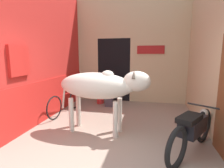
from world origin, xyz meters
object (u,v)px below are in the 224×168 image
at_px(cow, 101,86).
at_px(plastic_stool, 100,97).
at_px(bicycle, 66,102).
at_px(motorcycle_near, 192,130).
at_px(shopkeeper_seated, 110,88).

distance_m(cow, plastic_stool, 2.51).
height_order(cow, bicycle, cow).
distance_m(motorcycle_near, shopkeeper_seated, 3.32).
bearing_deg(bicycle, plastic_stool, 60.30).
bearing_deg(plastic_stool, bicycle, -119.70).
bearing_deg(shopkeeper_seated, cow, -82.56).
bearing_deg(shopkeeper_seated, bicycle, -136.99).
bearing_deg(plastic_stool, cow, -73.76).
relative_size(motorcycle_near, plastic_stool, 3.61).
bearing_deg(bicycle, cow, -36.77).
distance_m(cow, bicycle, 1.86).
xyz_separation_m(motorcycle_near, bicycle, (-3.18, 1.54, -0.11)).
xyz_separation_m(cow, motorcycle_near, (1.80, -0.51, -0.60)).
distance_m(bicycle, shopkeeper_seated, 1.55).
bearing_deg(motorcycle_near, cow, 164.13).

